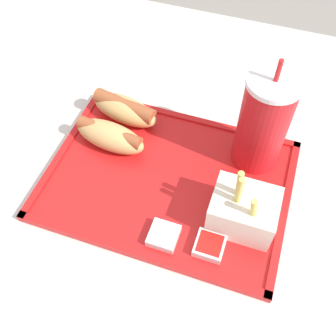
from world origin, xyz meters
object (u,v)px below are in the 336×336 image
Objects in this scene: soda_cup at (263,123)px; hot_dog_far at (125,109)px; fries_carton at (243,210)px; sauce_cup_mayo at (164,235)px; hot_dog_near at (110,136)px; sauce_cup_ketchup at (210,245)px.

hot_dog_far is at bearing 177.53° from soda_cup.
fries_carton is 0.12m from sauce_cup_mayo.
sauce_cup_mayo is at bearing -54.67° from hot_dog_far.
soda_cup is at bearing -2.47° from hot_dog_far.
fries_carton is at bearing -16.82° from hot_dog_near.
soda_cup reaches higher than hot_dog_near.
soda_cup reaches higher than sauce_cup_ketchup.
soda_cup is 0.25m from hot_dog_far.
fries_carton is (0.25, -0.14, 0.01)m from hot_dog_far.
soda_cup is 0.26m from hot_dog_near.
hot_dog_near is (-0.24, -0.06, -0.06)m from soda_cup.
sauce_cup_ketchup is at bearing -98.35° from soda_cup.
fries_carton reaches higher than hot_dog_far.
soda_cup is at bearing 12.93° from hot_dog_near.
hot_dog_far is 0.29m from fries_carton.
soda_cup is at bearing 81.65° from sauce_cup_ketchup.
soda_cup is 0.21m from sauce_cup_ketchup.
hot_dog_near is 3.09× the size of sauce_cup_ketchup.
soda_cup reaches higher than fries_carton.
fries_carton is at bearing 60.23° from sauce_cup_ketchup.
soda_cup is at bearing 92.38° from fries_carton.
sauce_cup_mayo is (-0.10, -0.06, -0.02)m from fries_carton.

